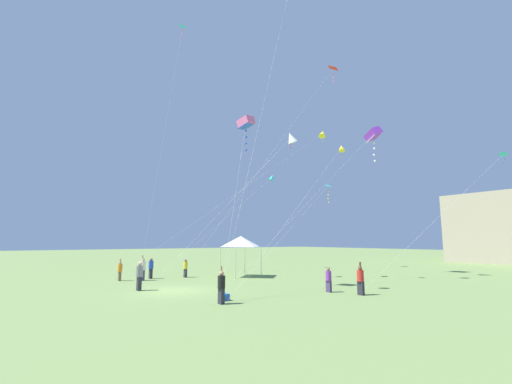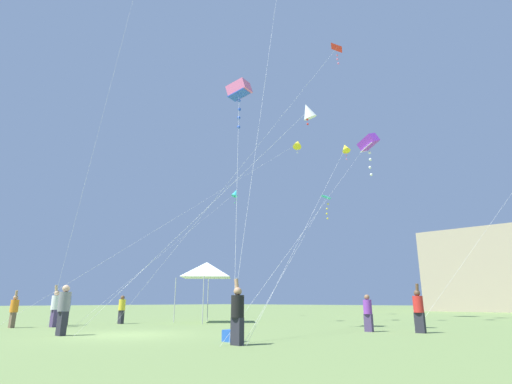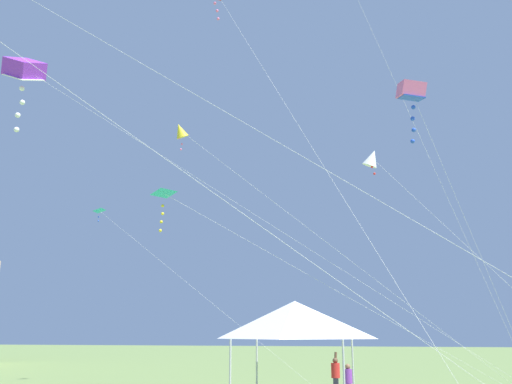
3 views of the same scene
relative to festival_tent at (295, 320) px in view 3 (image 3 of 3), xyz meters
The scene contains 9 objects.
festival_tent is the anchor object (origin of this frame).
person_red_shirt 12.85m from the festival_tent, ahead, with size 0.39×0.39×1.92m.
person_purple_shirt 11.05m from the festival_tent, ahead, with size 0.35×0.35×1.50m.
kite_yellow_diamond_1 12.01m from the festival_tent, 41.07° to the left, with size 4.49×14.13×11.49m.
kite_cyan_delta_4 9.10m from the festival_tent, 48.05° to the left, with size 5.89×14.09×8.18m.
kite_white_diamond_5 11.66m from the festival_tent, 11.47° to the right, with size 5.71×8.20×10.48m.
kite_pink_box_8 11.08m from the festival_tent, 29.65° to the right, with size 4.84×4.86×12.10m.
kite_purple_box_9 17.45m from the festival_tent, 67.68° to the left, with size 5.98×21.83×14.79m.
kite_cyan_delta_10 22.19m from the festival_tent, 42.44° to the left, with size 3.84×14.16×10.13m.
Camera 3 is at (-19.37, 5.43, 2.75)m, focal length 40.00 mm.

